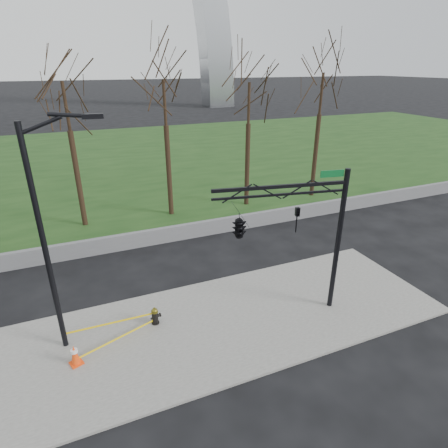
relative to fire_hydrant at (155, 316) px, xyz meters
name	(u,v)px	position (x,y,z in m)	size (l,w,h in m)	color
ground	(223,323)	(2.48, -0.94, -0.44)	(500.00, 500.00, 0.00)	black
sidewalk	(223,322)	(2.48, -0.94, -0.39)	(18.00, 6.00, 0.10)	slate
grass_strip	(116,158)	(2.48, 29.06, -0.41)	(120.00, 40.00, 0.06)	#193814
guardrail	(169,234)	(2.48, 7.06, 0.01)	(60.00, 0.30, 0.90)	#59595B
tree_row	(74,152)	(-1.87, 11.06, 4.33)	(37.30, 4.00, 9.54)	black
fire_hydrant	(155,316)	(0.00, 0.00, 0.00)	(0.46, 0.30, 0.74)	black
traffic_cone	(75,355)	(-2.98, -1.05, 0.04)	(0.51, 0.51, 0.77)	#FF420D
street_light	(49,229)	(-3.06, 0.04, 4.25)	(2.39, 0.44, 8.21)	black
traffic_signal_mast	(260,224)	(3.85, -1.08, 3.71)	(5.02, 2.54, 6.00)	black
caution_tape	(115,330)	(-1.57, -0.24, -0.01)	(3.28, 1.12, 0.39)	yellow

